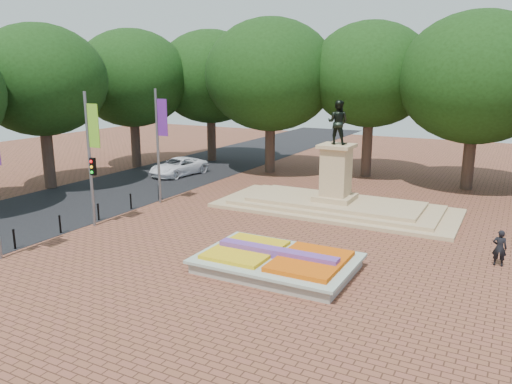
% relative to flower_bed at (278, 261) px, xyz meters
% --- Properties ---
extents(ground, '(90.00, 90.00, 0.00)m').
position_rel_flower_bed_xyz_m(ground, '(-1.03, 2.00, -0.38)').
color(ground, brown).
rests_on(ground, ground).
extents(asphalt_street, '(9.00, 90.00, 0.02)m').
position_rel_flower_bed_xyz_m(asphalt_street, '(-16.03, 7.00, -0.37)').
color(asphalt_street, black).
rests_on(asphalt_street, ground).
extents(flower_bed, '(6.30, 4.30, 0.91)m').
position_rel_flower_bed_xyz_m(flower_bed, '(0.00, 0.00, 0.00)').
color(flower_bed, gray).
rests_on(flower_bed, ground).
extents(monument, '(14.00, 6.00, 6.40)m').
position_rel_flower_bed_xyz_m(monument, '(-1.03, 10.00, 0.50)').
color(monument, tan).
rests_on(monument, ground).
extents(tree_row_back, '(44.80, 8.80, 10.43)m').
position_rel_flower_bed_xyz_m(tree_row_back, '(1.31, 20.00, 6.29)').
color(tree_row_back, '#36271D').
rests_on(tree_row_back, ground).
extents(tree_row_street, '(8.40, 25.40, 9.98)m').
position_rel_flower_bed_xyz_m(tree_row_street, '(-20.53, 6.67, 6.01)').
color(tree_row_street, '#36271D').
rests_on(tree_row_street, ground).
extents(banner_poles, '(0.88, 11.17, 7.00)m').
position_rel_flower_bed_xyz_m(banner_poles, '(-11.10, 0.69, 3.50)').
color(banner_poles, slate).
rests_on(banner_poles, ground).
extents(bollard_row, '(0.12, 13.12, 0.98)m').
position_rel_flower_bed_xyz_m(bollard_row, '(-11.73, 0.50, 0.15)').
color(bollard_row, black).
rests_on(bollard_row, ground).
extents(van, '(2.94, 5.25, 1.39)m').
position_rel_flower_bed_xyz_m(van, '(-15.36, 13.98, 0.32)').
color(van, white).
rests_on(van, ground).
extents(pedestrian, '(0.57, 0.38, 1.56)m').
position_rel_flower_bed_xyz_m(pedestrian, '(7.97, 4.77, 0.40)').
color(pedestrian, black).
rests_on(pedestrian, ground).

